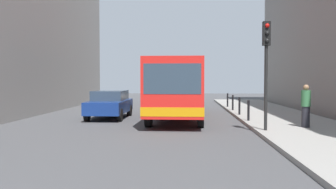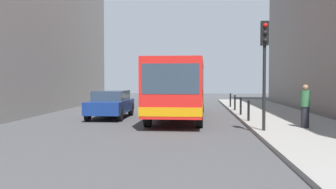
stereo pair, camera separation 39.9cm
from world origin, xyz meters
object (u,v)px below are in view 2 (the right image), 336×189
bollard_mid (241,106)px  bollard_farthest (230,100)px  bus (180,86)px  pedestrian_near_signal (305,106)px  bollard_near (249,111)px  traffic_light (265,55)px  bollard_far (235,103)px  car_beside_bus (111,104)px  car_behind_bus (177,96)px

bollard_mid → bollard_farthest: 6.10m
bus → pedestrian_near_signal: 7.20m
pedestrian_near_signal → bollard_near: bearing=98.3°
bollard_near → bollard_farthest: (0.00, 9.15, 0.00)m
traffic_light → pedestrian_near_signal: size_ratio=2.38×
bus → bollard_far: bearing=-131.2°
car_beside_bus → bollard_near: (7.00, -2.21, -0.16)m
car_beside_bus → bollard_near: size_ratio=4.65×
car_behind_bus → pedestrian_near_signal: bearing=113.8°
bollard_farthest → car_behind_bus: bearing=149.1°
car_behind_bus → bollard_farthest: car_behind_bus is taller
pedestrian_near_signal → bollard_far: bearing=72.8°
car_behind_bus → bollard_near: (3.90, -11.48, -0.16)m
bollard_near → bollard_far: (0.00, 6.10, 0.00)m
car_behind_bus → pedestrian_near_signal: (5.79, -13.90, 0.23)m
bus → bollard_near: 4.30m
bollard_mid → bollard_far: size_ratio=1.00×
bollard_farthest → traffic_light: bearing=-89.5°
bollard_far → traffic_light: bearing=-89.4°
car_beside_bus → traffic_light: 9.31m
bollard_near → bollard_farthest: bearing=90.0°
car_beside_bus → bollard_farthest: (7.00, 6.94, -0.16)m
bollard_mid → pedestrian_near_signal: size_ratio=0.55×
car_behind_bus → bollard_near: 12.13m
bollard_far → bollard_farthest: 3.05m
car_behind_bus → bollard_mid: (3.90, -8.43, -0.16)m
car_behind_bus → traffic_light: bearing=106.2°
car_beside_bus → car_behind_bus: 9.78m
bollard_mid → bollard_farthest: (0.00, 6.10, 0.00)m
bollard_far → bus: bearing=-132.7°
bollard_mid → traffic_light: bearing=-89.1°
car_beside_bus → bollard_far: 8.01m
car_behind_bus → bollard_far: (3.90, -5.38, -0.16)m
bollard_far → car_behind_bus: bearing=125.9°
bus → bollard_near: size_ratio=11.66×
bollard_near → bollard_mid: (0.00, 3.05, 0.00)m
car_beside_bus → bollard_mid: size_ratio=4.65×
car_beside_bus → bus: bearing=-174.8°
bus → bollard_near: bearing=144.4°
car_beside_bus → car_behind_bus: (3.10, 9.28, 0.00)m
car_behind_bus → traffic_light: traffic_light is taller
car_beside_bus → pedestrian_near_signal: (8.89, -4.62, 0.23)m
traffic_light → bollard_far: size_ratio=4.32×
traffic_light → car_beside_bus: bearing=141.7°
traffic_light → bollard_mid: bearing=90.9°
bus → bollard_farthest: (3.32, 6.64, -1.10)m
traffic_light → pedestrian_near_signal: 2.85m
car_behind_bus → traffic_light: size_ratio=1.08×
bus → car_behind_bus: (-0.59, 8.97, -0.94)m
traffic_light → bollard_far: (-0.10, 9.49, -2.38)m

